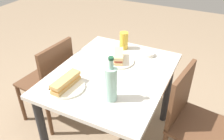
# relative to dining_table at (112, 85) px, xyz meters

# --- Properties ---
(ground_plane) EXTENTS (8.00, 8.00, 0.00)m
(ground_plane) POSITION_rel_dining_table_xyz_m (0.00, 0.00, -0.61)
(ground_plane) COLOR #8C755B
(dining_table) EXTENTS (1.02, 0.81, 0.72)m
(dining_table) POSITION_rel_dining_table_xyz_m (0.00, 0.00, 0.00)
(dining_table) COLOR beige
(dining_table) RESTS_ON ground
(chair_far) EXTENTS (0.43, 0.43, 0.84)m
(chair_far) POSITION_rel_dining_table_xyz_m (-0.01, 0.60, -0.13)
(chair_far) COLOR brown
(chair_far) RESTS_ON ground
(chair_near) EXTENTS (0.46, 0.46, 0.84)m
(chair_near) POSITION_rel_dining_table_xyz_m (0.05, -0.60, -0.13)
(chair_near) COLOR brown
(chair_near) RESTS_ON ground
(plate_near) EXTENTS (0.25, 0.25, 0.01)m
(plate_near) POSITION_rel_dining_table_xyz_m (0.16, 0.02, 0.13)
(plate_near) COLOR silver
(plate_near) RESTS_ON dining_table
(baguette_sandwich_near) EXTENTS (0.20, 0.14, 0.07)m
(baguette_sandwich_near) POSITION_rel_dining_table_xyz_m (0.16, 0.02, 0.17)
(baguette_sandwich_near) COLOR #DBB77A
(baguette_sandwich_near) RESTS_ON plate_near
(knife_near) EXTENTS (0.15, 0.12, 0.01)m
(knife_near) POSITION_rel_dining_table_xyz_m (0.13, 0.07, 0.14)
(knife_near) COLOR silver
(knife_near) RESTS_ON plate_near
(plate_far) EXTENTS (0.25, 0.25, 0.01)m
(plate_far) POSITION_rel_dining_table_xyz_m (-0.31, 0.19, 0.13)
(plate_far) COLOR silver
(plate_far) RESTS_ON dining_table
(baguette_sandwich_far) EXTENTS (0.24, 0.08, 0.07)m
(baguette_sandwich_far) POSITION_rel_dining_table_xyz_m (-0.31, 0.19, 0.17)
(baguette_sandwich_far) COLOR tan
(baguette_sandwich_far) RESTS_ON plate_far
(knife_far) EXTENTS (0.18, 0.06, 0.01)m
(knife_far) POSITION_rel_dining_table_xyz_m (-0.31, 0.25, 0.14)
(knife_far) COLOR silver
(knife_far) RESTS_ON plate_far
(water_bottle) EXTENTS (0.08, 0.08, 0.30)m
(water_bottle) POSITION_rel_dining_table_xyz_m (-0.28, -0.13, 0.24)
(water_bottle) COLOR #99C6B7
(water_bottle) RESTS_ON dining_table
(beer_glass) EXTENTS (0.07, 0.07, 0.15)m
(beer_glass) POSITION_rel_dining_table_xyz_m (0.38, 0.08, 0.19)
(beer_glass) COLOR gold
(beer_glass) RESTS_ON dining_table
(olive_bowl) EXTENTS (0.09, 0.09, 0.03)m
(olive_bowl) POSITION_rel_dining_table_xyz_m (0.36, -0.16, 0.13)
(olive_bowl) COLOR silver
(olive_bowl) RESTS_ON dining_table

